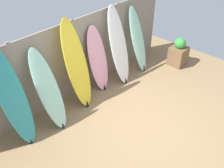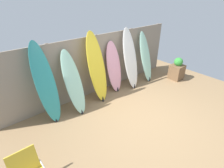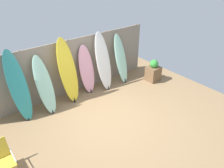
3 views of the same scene
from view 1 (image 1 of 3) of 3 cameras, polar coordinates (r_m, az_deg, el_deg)
The scene contains 9 objects.
ground at distance 5.23m, azimuth 7.31°, elevation -10.19°, with size 7.68×7.68×0.00m, color #8E704C.
fence_back at distance 5.77m, azimuth -8.28°, elevation 5.95°, with size 6.08×0.11×1.80m.
surfboard_teal_0 at distance 4.71m, azimuth -21.67°, elevation -3.13°, with size 0.54×0.61×1.98m.
surfboard_seafoam_1 at distance 4.99m, azimuth -14.32°, elevation -1.43°, with size 0.47×0.72×1.64m.
surfboard_yellow_2 at distance 5.30m, azimuth -8.01°, elevation 4.17°, with size 0.62×0.62×2.00m.
surfboard_pink_3 at distance 5.89m, azimuth -3.22°, elevation 5.58°, with size 0.53×0.50×1.58m.
surfboard_white_4 at distance 6.08m, azimuth 1.57°, elevation 8.55°, with size 0.53×0.61×1.93m.
surfboard_seafoam_5 at distance 6.69m, azimuth 5.94°, elevation 9.90°, with size 0.45×0.66×1.70m.
planter_box at distance 7.27m, azimuth 14.94°, elevation 6.79°, with size 0.45×0.43×0.81m.
Camera 1 is at (-3.10, -1.94, 3.75)m, focal length 40.00 mm.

